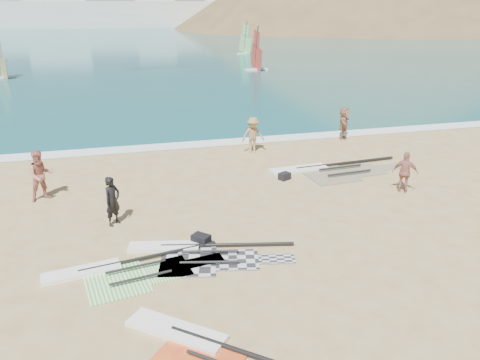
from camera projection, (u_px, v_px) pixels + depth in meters
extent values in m
plane|color=tan|center=(281.00, 256.00, 14.02)|extent=(300.00, 300.00, 0.00)
cube|color=#0C5552|center=(127.00, 30.00, 133.44)|extent=(300.00, 240.00, 0.06)
cube|color=white|center=(204.00, 144.00, 25.15)|extent=(300.00, 1.20, 0.04)
cube|color=white|center=(57.00, 15.00, 143.53)|extent=(160.00, 8.00, 8.00)
cube|color=white|center=(56.00, 8.00, 142.83)|extent=(18.00, 7.00, 12.00)
cube|color=white|center=(155.00, 11.00, 150.34)|extent=(12.00, 7.00, 10.00)
cube|color=white|center=(231.00, 12.00, 156.48)|extent=(16.00, 7.00, 9.00)
cube|color=white|center=(287.00, 9.00, 160.89)|extent=(10.00, 7.00, 11.00)
cone|color=brown|center=(394.00, 27.00, 151.91)|extent=(143.00, 143.00, 45.00)
cone|color=brown|center=(465.00, 25.00, 169.30)|extent=(70.00, 70.00, 28.00)
cube|color=#2A2A2D|center=(188.00, 261.00, 13.70)|extent=(1.96, 2.10, 0.04)
cube|color=#2A2A2D|center=(237.00, 260.00, 13.76)|extent=(1.48, 1.41, 0.04)
cube|color=#2A2A2D|center=(277.00, 259.00, 13.80)|extent=(1.17, 0.76, 0.04)
cylinder|color=black|center=(228.00, 245.00, 14.47)|extent=(4.05, 0.98, 0.10)
cylinder|color=black|center=(210.00, 251.00, 13.97)|extent=(1.68, 0.44, 0.07)
cylinder|color=black|center=(209.00, 262.00, 13.38)|extent=(1.68, 0.44, 0.07)
cube|color=white|center=(164.00, 247.00, 14.41)|extent=(2.23, 1.03, 0.12)
cube|color=#47C626|center=(116.00, 281.00, 12.70)|extent=(1.88, 2.03, 0.04)
cube|color=#47C626|center=(167.00, 270.00, 13.25)|extent=(1.42, 1.35, 0.04)
cube|color=#47C626|center=(205.00, 261.00, 13.70)|extent=(1.14, 0.71, 0.04)
cylinder|color=black|center=(151.00, 256.00, 13.80)|extent=(4.06, 0.78, 0.10)
cylinder|color=black|center=(136.00, 266.00, 13.15)|extent=(1.68, 0.35, 0.07)
cylinder|color=black|center=(141.00, 278.00, 12.62)|extent=(1.68, 0.35, 0.07)
cube|color=white|center=(82.00, 272.00, 13.06)|extent=(2.21, 0.93, 0.12)
cube|color=orange|center=(329.00, 175.00, 20.61)|extent=(2.17, 2.38, 0.04)
cube|color=orange|center=(364.00, 170.00, 21.16)|extent=(1.67, 1.56, 0.04)
cube|color=orange|center=(391.00, 167.00, 21.61)|extent=(1.38, 0.77, 0.04)
cylinder|color=black|center=(346.00, 163.00, 21.92)|extent=(5.12, 0.51, 0.12)
cylinder|color=black|center=(340.00, 167.00, 21.15)|extent=(2.12, 0.25, 0.09)
cylinder|color=black|center=(349.00, 173.00, 20.46)|extent=(2.12, 0.25, 0.09)
cube|color=white|center=(299.00, 169.00, 21.18)|extent=(2.72, 0.93, 0.12)
cylinder|color=black|center=(265.00, 359.00, 9.80)|extent=(3.59, 3.08, 0.11)
cube|color=white|center=(176.00, 331.00, 10.71)|extent=(2.26, 2.06, 0.12)
cube|color=black|center=(285.00, 176.00, 20.08)|extent=(0.58, 0.52, 0.30)
cube|color=black|center=(201.00, 240.00, 14.64)|extent=(0.65, 0.66, 0.33)
imported|color=black|center=(113.00, 201.00, 15.75)|extent=(0.74, 0.74, 1.72)
imported|color=#B26658|center=(41.00, 175.00, 17.74)|extent=(1.17, 1.06, 1.97)
imported|color=#967449|center=(253.00, 135.00, 23.51)|extent=(1.19, 0.70, 1.82)
imported|color=#AC6A5C|center=(405.00, 172.00, 18.50)|extent=(1.03, 0.91, 1.67)
imported|color=#A4694F|center=(344.00, 123.00, 25.95)|extent=(1.27, 1.70, 1.79)
cube|color=white|center=(3.00, 78.00, 47.29)|extent=(2.31, 1.89, 0.14)
cube|color=orange|center=(1.00, 66.00, 46.88)|extent=(1.68, 2.39, 2.55)
cube|color=white|center=(256.00, 69.00, 53.15)|extent=(2.74, 1.05, 0.16)
cube|color=#C3022F|center=(256.00, 58.00, 52.69)|extent=(0.40, 3.27, 2.92)
cube|color=#C3022F|center=(257.00, 39.00, 51.98)|extent=(0.25, 1.84, 2.03)
cylinder|color=black|center=(256.00, 47.00, 52.30)|extent=(0.21, 0.93, 4.63)
cube|color=white|center=(245.00, 53.00, 70.59)|extent=(2.74, 1.65, 0.15)
cube|color=#3FD526|center=(245.00, 44.00, 70.13)|extent=(1.20, 3.05, 2.88)
cube|color=#3FD526|center=(245.00, 31.00, 69.44)|extent=(0.70, 1.73, 2.00)
cylinder|color=black|center=(245.00, 37.00, 69.75)|extent=(0.42, 0.89, 4.57)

